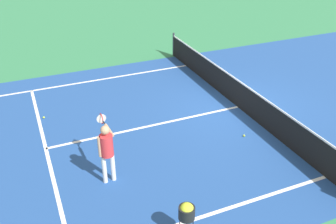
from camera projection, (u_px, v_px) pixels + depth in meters
name	position (u px, v px, depth m)	size (l,w,h in m)	color
ground_plane	(238.00, 107.00, 12.77)	(60.00, 60.00, 0.00)	#337F51
court_surface_inbounds	(238.00, 107.00, 12.77)	(10.62, 24.40, 0.00)	#234C93
line_sideline_left	(44.00, 89.00, 14.03)	(0.10, 11.89, 0.01)	white
line_service_near	(46.00, 149.00, 10.57)	(8.22, 0.10, 0.01)	white
line_center_service	(151.00, 126.00, 11.67)	(0.10, 6.40, 0.01)	white
net	(239.00, 94.00, 12.53)	(11.00, 0.09, 1.07)	#33383D
player_near	(107.00, 147.00, 8.88)	(1.20, 0.46, 1.61)	white
ball_hopper	(187.00, 211.00, 7.46)	(0.34, 0.34, 0.87)	black
tennis_ball_near_net	(244.00, 136.00, 11.11)	(0.07, 0.07, 0.07)	#CCE033
tennis_ball_mid_court	(44.00, 117.00, 12.07)	(0.07, 0.07, 0.07)	#CCE033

